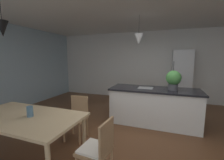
% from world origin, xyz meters
% --- Properties ---
extents(ground_plane, '(10.00, 8.40, 0.04)m').
position_xyz_m(ground_plane, '(0.00, 0.00, -0.02)').
color(ground_plane, brown).
extents(wall_back_kitchen, '(10.00, 0.12, 2.70)m').
position_xyz_m(wall_back_kitchen, '(0.00, 3.26, 1.35)').
color(wall_back_kitchen, silver).
rests_on(wall_back_kitchen, ground_plane).
extents(dining_table, '(1.85, 0.97, 0.75)m').
position_xyz_m(dining_table, '(-1.61, -1.26, 0.68)').
color(dining_table, '#D1B284').
rests_on(dining_table, ground_plane).
extents(chair_kitchen_end, '(0.43, 0.43, 0.87)m').
position_xyz_m(chair_kitchen_end, '(-0.31, -1.26, 0.47)').
color(chair_kitchen_end, '#A87F56').
rests_on(chair_kitchen_end, ground_plane).
extents(chair_far_right, '(0.43, 0.43, 0.87)m').
position_xyz_m(chair_far_right, '(-1.19, -0.40, 0.47)').
color(chair_far_right, '#A87F56').
rests_on(chair_far_right, ground_plane).
extents(kitchen_island, '(2.17, 0.85, 0.91)m').
position_xyz_m(kitchen_island, '(0.23, 0.88, 0.46)').
color(kitchen_island, white).
rests_on(kitchen_island, ground_plane).
extents(refrigerator, '(0.65, 0.67, 1.94)m').
position_xyz_m(refrigerator, '(1.01, 2.86, 0.97)').
color(refrigerator, silver).
rests_on(refrigerator, ground_plane).
extents(pendant_over_table, '(0.17, 0.17, 0.74)m').
position_xyz_m(pendant_over_table, '(-1.75, -1.35, 2.07)').
color(pendant_over_table, black).
extents(pendant_over_island_main, '(0.21, 0.21, 0.71)m').
position_xyz_m(pendant_over_island_main, '(-0.19, 0.88, 2.12)').
color(pendant_over_island_main, black).
extents(potted_plant_on_island, '(0.35, 0.35, 0.47)m').
position_xyz_m(potted_plant_on_island, '(0.67, 0.88, 1.16)').
color(potted_plant_on_island, '#4C4C51').
rests_on(potted_plant_on_island, kitchen_island).
extents(vase_on_dining_table, '(0.09, 0.09, 0.17)m').
position_xyz_m(vase_on_dining_table, '(-1.47, -1.25, 0.83)').
color(vase_on_dining_table, slate).
rests_on(vase_on_dining_table, dining_table).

